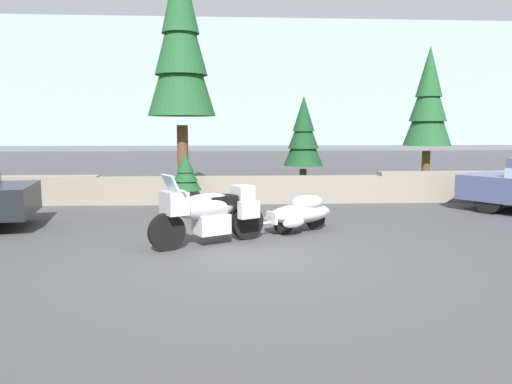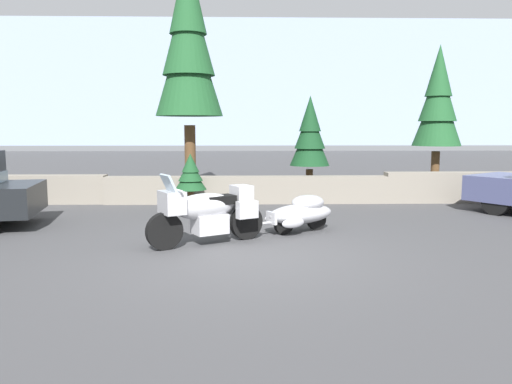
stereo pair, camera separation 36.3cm
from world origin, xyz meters
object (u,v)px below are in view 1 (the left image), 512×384
Objects in this scene: pine_tree_secondary at (428,102)px; pine_tree_far_right at (303,135)px; touring_motorcycle at (208,211)px; pine_tree_tall at (181,42)px; car_shaped_trailer at (301,212)px.

pine_tree_secondary reaches higher than pine_tree_far_right.
touring_motorcycle is at bearing -114.16° from pine_tree_far_right.
pine_tree_far_right is at bearing -18.79° from pine_tree_tall.
car_shaped_trailer is at bearing -99.49° from pine_tree_far_right.
pine_tree_far_right is (-4.30, -1.14, -1.06)m from pine_tree_secondary.
pine_tree_far_right is (3.74, -1.27, -2.91)m from pine_tree_tall.
pine_tree_tall reaches higher than touring_motorcycle.
touring_motorcycle is 6.69m from pine_tree_far_right.
touring_motorcycle reaches higher than car_shaped_trailer.
pine_tree_tall is 4.91m from pine_tree_far_right.
car_shaped_trailer is 8.36m from pine_tree_secondary.
car_shaped_trailer is 5.24m from pine_tree_far_right.
car_shaped_trailer is at bearing -64.86° from pine_tree_tall.
touring_motorcycle is at bearing -81.70° from pine_tree_tall.
touring_motorcycle is 0.43× the size of pine_tree_secondary.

